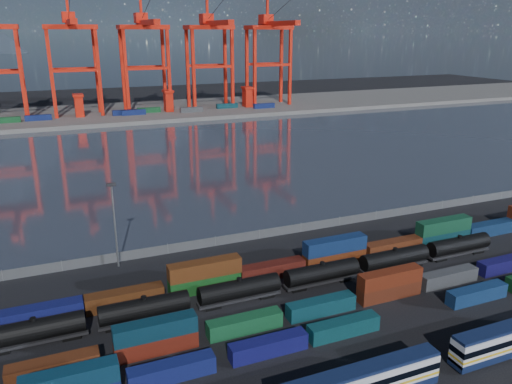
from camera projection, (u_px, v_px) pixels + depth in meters
name	position (u px, v px, depth m)	size (l,w,h in m)	color
ground	(325.00, 300.00, 83.05)	(700.00, 700.00, 0.00)	black
harbor_water	(175.00, 158.00, 175.37)	(700.00, 700.00, 0.00)	#2D3442
far_quay	(128.00, 113.00, 267.40)	(700.00, 70.00, 2.00)	#514F4C
container_row_south	(176.00, 366.00, 63.99)	(138.28, 2.28, 4.87)	#44484A
container_row_mid	(282.00, 313.00, 76.18)	(127.54, 2.34, 4.99)	#47494C
container_row_north	(331.00, 255.00, 94.72)	(129.32, 2.57, 5.48)	navy
tanker_string	(239.00, 290.00, 81.90)	(107.20, 3.05, 4.36)	black
waterfront_fence	(260.00, 234.00, 107.36)	(160.12, 0.12, 2.20)	#595B5E
yard_light_mast	(114.00, 221.00, 92.14)	(1.60, 0.40, 16.60)	slate
gantry_cranes	(109.00, 38.00, 246.92)	(199.80, 47.61, 64.47)	red
quay_containers	(110.00, 114.00, 249.91)	(172.58, 10.99, 2.60)	navy
straddle_carriers	(125.00, 102.00, 255.60)	(140.00, 7.00, 11.10)	red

